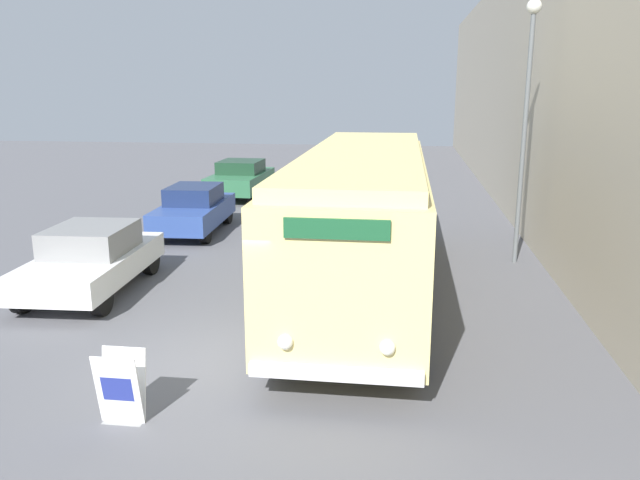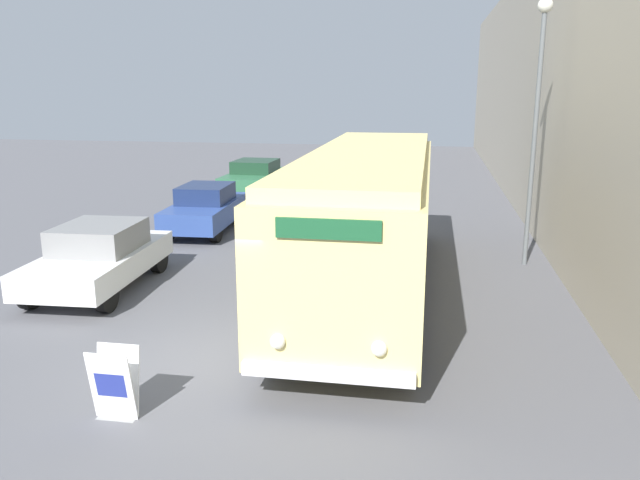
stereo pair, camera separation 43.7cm
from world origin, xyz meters
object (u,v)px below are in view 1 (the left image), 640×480
(parked_car_mid, at_px, (194,209))
(parked_car_far, at_px, (241,179))
(vintage_bus, at_px, (363,213))
(streetlamp, at_px, (527,98))
(parked_car_near, at_px, (91,259))
(sign_board, at_px, (121,388))

(parked_car_mid, height_order, parked_car_far, parked_car_far)
(vintage_bus, distance_m, parked_car_far, 12.96)
(vintage_bus, distance_m, streetlamp, 5.40)
(vintage_bus, relative_size, streetlamp, 1.69)
(streetlamp, distance_m, parked_car_far, 13.46)
(parked_car_near, bearing_deg, sign_board, -62.13)
(sign_board, distance_m, parked_car_near, 6.20)
(streetlamp, distance_m, parked_car_near, 11.17)
(vintage_bus, bearing_deg, parked_car_far, 117.02)
(sign_board, bearing_deg, parked_car_far, 99.51)
(parked_car_near, bearing_deg, vintage_bus, 5.31)
(sign_board, distance_m, streetlamp, 11.92)
(parked_car_far, bearing_deg, streetlamp, -40.06)
(sign_board, relative_size, streetlamp, 0.16)
(vintage_bus, relative_size, parked_car_near, 2.56)
(streetlamp, xyz_separation_m, parked_car_near, (-9.92, -3.75, -3.49))
(sign_board, xyz_separation_m, parked_car_near, (-3.17, 5.33, 0.26))
(vintage_bus, distance_m, sign_board, 6.97)
(vintage_bus, height_order, parked_car_mid, vintage_bus)
(vintage_bus, height_order, parked_car_far, vintage_bus)
(parked_car_far, bearing_deg, parked_car_near, -89.39)
(parked_car_far, bearing_deg, vintage_bus, -61.44)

